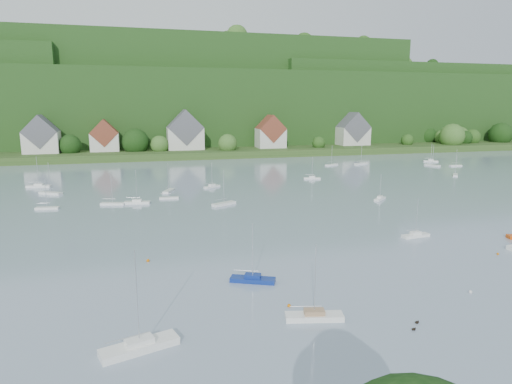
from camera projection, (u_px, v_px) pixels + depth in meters
far_shore_strip at (173, 150)px, 213.68m from camera, size 600.00×60.00×3.00m
forested_ridge at (163, 105)px, 274.75m from camera, size 620.00×181.22×69.89m
village_building_0 at (41, 138)px, 185.87m from camera, size 14.00×10.40×16.00m
village_building_1 at (105, 138)px, 194.26m from camera, size 12.00×9.36×14.00m
village_building_2 at (185, 133)px, 201.90m from camera, size 16.00×11.44×18.00m
village_building_3 at (271, 134)px, 210.31m from camera, size 13.00×10.40×15.50m
village_building_4 at (353, 132)px, 225.49m from camera, size 15.00×10.40×16.50m
near_sailboat_0 at (140, 346)px, 41.27m from camera, size 7.50×4.08×9.76m
near_sailboat_1 at (253, 279)px, 57.42m from camera, size 5.96×3.90×7.85m
near_sailboat_2 at (314, 316)px, 47.28m from camera, size 6.40×3.04×8.33m
near_sailboat_3 at (416, 235)px, 77.12m from camera, size 5.26×1.99×6.93m
mooring_buoy_0 at (289, 307)px, 50.37m from camera, size 0.43×0.43×0.43m
mooring_buoy_1 at (470, 293)px, 54.08m from camera, size 0.44×0.44×0.44m
mooring_buoy_2 at (498, 255)px, 68.11m from camera, size 0.38×0.38×0.38m
mooring_buoy_3 at (148, 261)px, 65.06m from camera, size 0.48×0.48×0.48m
duck_pair at (415, 326)px, 45.79m from camera, size 1.66×1.48×0.32m
far_sailboat_cluster at (211, 180)px, 133.89m from camera, size 193.18×77.85×8.71m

